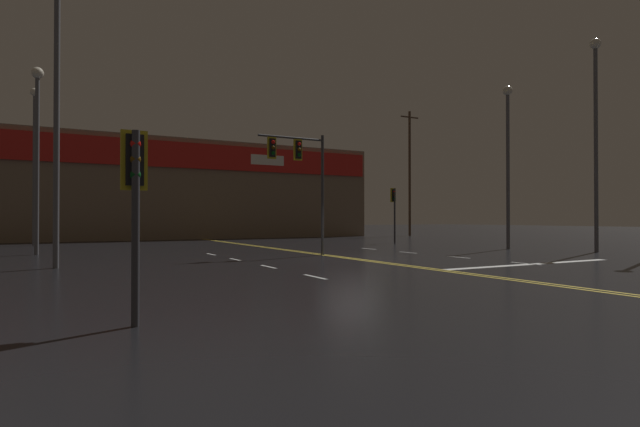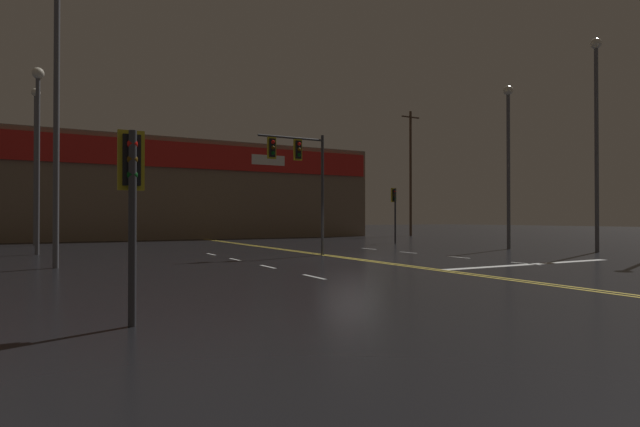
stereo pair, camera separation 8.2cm
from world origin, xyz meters
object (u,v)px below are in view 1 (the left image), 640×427
Objects in this scene: traffic_signal_median at (298,163)px; traffic_signal_corner_southwest at (135,182)px; streetlight_far_right at (596,119)px; streetlight_near_right at (37,134)px; streetlight_far_median at (57,74)px; traffic_signal_corner_northeast at (394,203)px; streetlight_far_left at (34,146)px; streetlight_near_left at (508,145)px.

traffic_signal_corner_southwest is (-9.03, -12.34, -2.02)m from traffic_signal_median.
streetlight_near_right is at bearing 155.11° from streetlight_far_right.
traffic_signal_median is 12.82m from streetlight_near_right.
traffic_signal_corner_southwest is at bearing -84.99° from streetlight_far_median.
streetlight_far_left is (-22.31, 8.97, 3.61)m from traffic_signal_corner_northeast.
streetlight_far_median is (-0.99, 11.27, 4.52)m from traffic_signal_corner_southwest.
traffic_signal_corner_southwest is 0.31× the size of streetlight_far_left.
streetlight_far_median is (-10.02, -1.07, 2.50)m from traffic_signal_median.
traffic_signal_corner_southwest is at bearing -126.21° from traffic_signal_median.
traffic_signal_corner_southwest is 0.29× the size of streetlight_far_median.
traffic_signal_corner_northeast is 9.21m from streetlight_near_left.
traffic_signal_corner_northeast is 13.70m from streetlight_far_right.
streetlight_near_left is (22.05, 11.35, 3.67)m from traffic_signal_corner_southwest.
streetlight_far_left is 17.57m from streetlight_far_median.
streetlight_far_median is at bearing -86.61° from streetlight_far_left.
traffic_signal_corner_southwest is at bearing -163.09° from streetlight_far_right.
traffic_signal_corner_southwest is 0.82× the size of traffic_signal_corner_northeast.
streetlight_near_right reaches higher than traffic_signal_corner_southwest.
streetlight_far_right is at bearing -39.71° from streetlight_far_left.
streetlight_far_median reaches higher than traffic_signal_corner_northeast.
traffic_signal_corner_northeast is 0.42× the size of streetlight_near_left.
streetlight_near_right is (-22.00, -0.68, 2.97)m from traffic_signal_corner_northeast.
traffic_signal_median is 0.51× the size of streetlight_far_right.
traffic_signal_median is 19.95m from streetlight_far_left.
traffic_signal_median is 13.15m from streetlight_near_left.
streetlight_near_left is 0.84× the size of streetlight_far_right.
streetlight_near_right is 7.99m from streetlight_far_median.
traffic_signal_corner_northeast is (20.29, 19.83, 0.53)m from traffic_signal_corner_southwest.
streetlight_far_left is 33.71m from streetlight_far_right.
streetlight_far_right is (25.63, -11.89, 1.14)m from streetlight_near_right.
streetlight_far_right is at bearing -18.83° from traffic_signal_median.
streetlight_far_left is at bearing 123.89° from traffic_signal_median.
streetlight_far_right reaches higher than streetlight_near_left.
streetlight_far_median is (-23.03, -0.09, 0.85)m from streetlight_near_left.
streetlight_far_left is (-0.31, 9.65, 0.64)m from streetlight_near_right.
traffic_signal_corner_southwest is 25.07m from streetlight_near_left.
traffic_signal_corner_northeast is (11.25, 7.49, -1.49)m from traffic_signal_median.
streetlight_near_right is at bearing 95.28° from streetlight_far_median.
traffic_signal_median is 13.60m from traffic_signal_corner_northeast.
streetlight_near_right reaches higher than traffic_signal_corner_northeast.
streetlight_far_left is at bearing 158.09° from traffic_signal_corner_northeast.
streetlight_near_left is 25.01m from streetlight_near_right.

